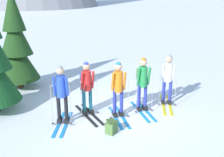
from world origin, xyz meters
TOP-DOWN VIEW (x-y plane):
  - ground_plane at (0.00, 0.00)m, footprint 400.00×400.00m
  - skier_in_blue at (-1.68, -0.08)m, footprint 0.97×1.57m
  - skier_in_red at (-0.81, 0.21)m, footprint 0.61×1.73m
  - skier_in_orange at (0.02, -0.32)m, footprint 0.61×1.64m
  - skier_in_green at (0.91, -0.25)m, footprint 0.60×1.66m
  - skier_in_white at (1.95, -0.15)m, footprint 1.13×1.65m
  - pine_tree_near at (-2.48, 3.60)m, footprint 1.61×1.61m
  - backpack_on_snow_front at (-0.60, -1.21)m, footprint 0.40×0.38m

SIDE VIEW (x-z plane):
  - ground_plane at x=0.00m, z-range 0.00..0.00m
  - backpack_on_snow_front at x=-0.60m, z-range 0.00..0.38m
  - skier_in_red at x=-0.81m, z-range 0.11..1.83m
  - skier_in_blue at x=-1.68m, z-range 0.10..1.87m
  - skier_in_white at x=1.95m, z-range 0.11..1.87m
  - skier_in_orange at x=0.02m, z-range 0.12..1.88m
  - skier_in_green at x=0.91m, z-range 0.12..1.91m
  - pine_tree_near at x=-2.48m, z-range -0.17..3.72m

